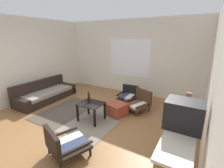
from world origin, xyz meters
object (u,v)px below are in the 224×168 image
crt_television (184,114)px  armchair_by_window (128,95)px  couch (46,94)px  ottoman_orange (117,109)px  armchair_striped_foreground (64,144)px  glass_bottle (89,98)px  coffee_table (91,107)px  console_shelf (182,130)px  wicker_basket (163,162)px  armchair_corner (139,102)px  clay_vase (188,105)px

crt_television → armchair_by_window: bearing=128.8°
armchair_by_window → crt_television: size_ratio=1.17×
couch → ottoman_orange: 2.65m
armchair_striped_foreground → glass_bottle: (-0.47, 1.31, 0.33)m
ottoman_orange → glass_bottle: (-0.51, -0.56, 0.43)m
coffee_table → glass_bottle: bearing=163.3°
armchair_by_window → armchair_striped_foreground: bearing=-88.5°
coffee_table → crt_television: 2.40m
armchair_striped_foreground → console_shelf: bearing=19.5°
armchair_striped_foreground → crt_television: crt_television is taller
coffee_table → armchair_by_window: size_ratio=1.09×
couch → ottoman_orange: couch is taller
coffee_table → wicker_basket: size_ratio=2.09×
armchair_by_window → armchair_striped_foreground: size_ratio=0.69×
armchair_striped_foreground → armchair_corner: 2.51m
armchair_striped_foreground → glass_bottle: size_ratio=2.77×
console_shelf → couch: bearing=167.3°
coffee_table → clay_vase: size_ratio=1.86×
armchair_by_window → clay_vase: (1.86, -1.74, 0.72)m
ottoman_orange → armchair_corner: bearing=55.8°
console_shelf → glass_bottle: bearing=163.4°
coffee_table → armchair_striped_foreground: size_ratio=0.75×
crt_television → clay_vase: size_ratio=1.45×
armchair_by_window → armchair_corner: armchair_corner is taller
clay_vase → wicker_basket: (-0.22, -0.48, -0.88)m
armchair_striped_foreground → clay_vase: clay_vase is taller
coffee_table → armchair_striped_foreground: bearing=-73.0°
console_shelf → glass_bottle: console_shelf is taller
couch → console_shelf: bearing=-12.7°
armchair_by_window → console_shelf: (1.86, -2.23, 0.51)m
armchair_striped_foreground → ottoman_orange: armchair_striped_foreground is taller
crt_television → wicker_basket: crt_television is taller
armchair_striped_foreground → clay_vase: 2.22m
armchair_by_window → wicker_basket: 2.77m
coffee_table → clay_vase: clay_vase is taller
armchair_corner → glass_bottle: size_ratio=2.68×
clay_vase → glass_bottle: (-2.26, 0.19, -0.38)m
armchair_corner → wicker_basket: size_ratio=2.67×
console_shelf → clay_vase: size_ratio=5.46×
wicker_basket → couch: bearing=166.7°
ottoman_orange → wicker_basket: ottoman_orange is taller
coffee_table → armchair_corner: bearing=54.9°
clay_vase → couch: bearing=173.5°
ottoman_orange → crt_television: crt_television is taller
armchair_striped_foreground → glass_bottle: glass_bottle is taller
armchair_by_window → ottoman_orange: 1.00m
glass_bottle → console_shelf: bearing=-16.6°
clay_vase → armchair_corner: bearing=134.9°
couch → armchair_striped_foreground: size_ratio=2.54×
coffee_table → wicker_basket: (1.96, -0.65, -0.27)m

